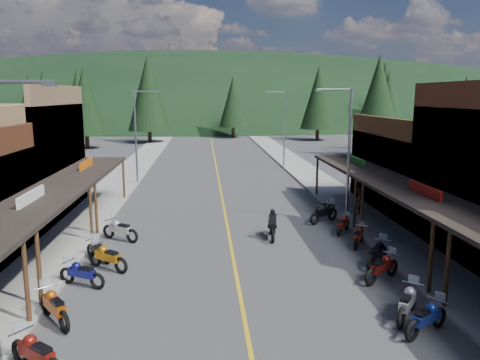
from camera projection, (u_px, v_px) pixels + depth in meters
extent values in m
plane|color=#38383A|center=(237.00, 279.00, 19.53)|extent=(220.00, 220.00, 0.00)
cube|color=gold|center=(220.00, 187.00, 39.15)|extent=(0.15, 90.00, 0.01)
cube|color=gray|center=(114.00, 188.00, 38.47)|extent=(3.40, 94.00, 0.15)
cube|color=gray|center=(322.00, 185.00, 39.80)|extent=(3.40, 94.00, 0.15)
cylinder|color=#472D19|center=(26.00, 283.00, 15.38)|extent=(0.16, 0.16, 3.00)
cube|color=black|center=(32.00, 204.00, 20.00)|extent=(3.20, 9.00, 0.18)
cylinder|color=#472D19|center=(39.00, 269.00, 16.55)|extent=(0.16, 0.16, 3.00)
cylinder|color=#472D19|center=(91.00, 214.00, 24.21)|extent=(0.16, 0.16, 3.00)
cube|color=silver|center=(31.00, 199.00, 19.96)|extent=(0.12, 3.00, 0.70)
cube|color=brown|center=(62.00, 152.00, 29.11)|extent=(0.30, 10.20, 8.20)
cube|color=black|center=(87.00, 169.00, 29.42)|extent=(3.20, 10.20, 0.18)
cylinder|color=#472D19|center=(96.00, 209.00, 25.38)|extent=(0.16, 0.16, 3.00)
cylinder|color=#472D19|center=(124.00, 179.00, 34.21)|extent=(0.16, 0.16, 3.00)
cube|color=#CC590C|center=(86.00, 166.00, 29.38)|extent=(0.12, 3.00, 0.70)
cylinder|color=#472D19|center=(447.00, 270.00, 16.47)|extent=(0.16, 0.16, 3.00)
cube|color=#562B19|center=(457.00, 173.00, 21.24)|extent=(0.30, 9.00, 8.20)
cube|color=black|center=(424.00, 197.00, 21.32)|extent=(3.20, 9.00, 0.18)
cylinder|color=#472D19|center=(431.00, 258.00, 17.65)|extent=(0.16, 0.16, 3.00)
cylinder|color=#472D19|center=(362.00, 209.00, 25.30)|extent=(0.16, 0.16, 3.00)
cube|color=#B2140F|center=(425.00, 193.00, 21.29)|extent=(0.12, 3.00, 0.70)
cube|color=#4C2D16|center=(434.00, 172.00, 31.24)|extent=(8.00, 10.20, 5.00)
cube|color=#4C2D16|center=(378.00, 164.00, 30.83)|extent=(0.30, 10.20, 6.20)
cube|color=black|center=(357.00, 166.00, 30.74)|extent=(3.20, 10.20, 0.18)
cylinder|color=#472D19|center=(355.00, 204.00, 26.48)|extent=(0.16, 0.16, 3.00)
cylinder|color=#472D19|center=(317.00, 177.00, 35.31)|extent=(0.16, 0.16, 3.00)
cube|color=#14591E|center=(357.00, 163.00, 30.71)|extent=(0.12, 3.00, 0.70)
cylinder|color=gray|center=(12.00, 82.00, 11.77)|extent=(2.00, 0.10, 0.10)
cube|color=gray|center=(49.00, 84.00, 11.85)|extent=(0.35, 0.18, 0.12)
cylinder|color=gray|center=(136.00, 138.00, 39.86)|extent=(0.16, 0.16, 8.00)
cylinder|color=gray|center=(146.00, 91.00, 39.24)|extent=(2.00, 0.10, 0.10)
cube|color=gray|center=(157.00, 92.00, 39.31)|extent=(0.35, 0.18, 0.12)
cylinder|color=gray|center=(349.00, 158.00, 27.20)|extent=(0.16, 0.16, 8.00)
cylinder|color=gray|center=(334.00, 89.00, 26.43)|extent=(2.00, 0.10, 0.10)
cube|color=gray|center=(319.00, 90.00, 26.37)|extent=(0.35, 0.18, 0.12)
cylinder|color=gray|center=(284.00, 130.00, 48.79)|extent=(0.16, 0.16, 8.00)
cylinder|color=gray|center=(275.00, 92.00, 48.01)|extent=(2.00, 0.10, 0.10)
cube|color=gray|center=(267.00, 93.00, 47.95)|extent=(0.35, 0.18, 0.12)
ellipsoid|color=black|center=(208.00, 119.00, 151.96)|extent=(310.00, 140.00, 60.00)
cylinder|color=black|center=(80.00, 132.00, 86.19)|extent=(0.60, 0.60, 2.00)
cone|color=black|center=(78.00, 97.00, 85.08)|extent=(5.88, 5.88, 10.50)
cylinder|color=black|center=(150.00, 137.00, 75.49)|extent=(0.60, 0.60, 2.00)
cone|color=black|center=(148.00, 93.00, 74.24)|extent=(6.72, 6.72, 12.00)
cylinder|color=black|center=(233.00, 132.00, 84.40)|extent=(0.60, 0.60, 2.00)
cone|color=black|center=(233.00, 101.00, 83.42)|extent=(5.04, 5.04, 9.00)
cylinder|color=black|center=(317.00, 135.00, 79.58)|extent=(0.60, 0.60, 2.00)
cone|color=black|center=(318.00, 97.00, 78.47)|extent=(5.88, 5.88, 10.50)
cylinder|color=black|center=(382.00, 129.00, 92.57)|extent=(0.60, 0.60, 2.00)
cone|color=black|center=(384.00, 93.00, 91.32)|extent=(6.72, 6.72, 12.00)
cylinder|color=black|center=(462.00, 132.00, 85.64)|extent=(0.60, 0.60, 2.00)
cone|color=black|center=(465.00, 101.00, 84.66)|extent=(5.04, 5.04, 9.00)
cylinder|color=black|center=(47.00, 129.00, 91.47)|extent=(0.60, 0.60, 2.00)
cone|color=black|center=(44.00, 97.00, 90.35)|extent=(5.88, 5.88, 10.50)
cylinder|color=black|center=(34.00, 150.00, 56.91)|extent=(0.60, 0.60, 2.00)
cone|color=black|center=(30.00, 109.00, 56.02)|extent=(4.48, 4.48, 8.00)
cylinder|color=black|center=(385.00, 143.00, 65.32)|extent=(0.60, 0.60, 2.00)
cone|color=black|center=(387.00, 104.00, 64.36)|extent=(4.93, 4.93, 8.80)
cylinder|color=black|center=(87.00, 142.00, 67.03)|extent=(0.60, 0.60, 2.00)
cone|color=black|center=(85.00, 101.00, 65.99)|extent=(5.38, 5.38, 9.60)
cylinder|color=black|center=(375.00, 149.00, 58.15)|extent=(0.60, 0.60, 2.00)
cone|color=black|center=(378.00, 98.00, 57.05)|extent=(5.82, 5.82, 10.40)
imported|color=brown|center=(359.00, 201.00, 29.56)|extent=(0.96, 0.77, 1.72)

